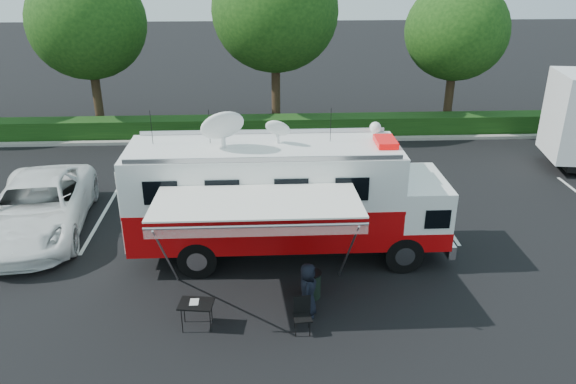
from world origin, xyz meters
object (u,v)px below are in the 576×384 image
white_suv (43,231)px  trash_bin (312,284)px  folding_table (196,305)px  command_truck (286,197)px

white_suv → trash_bin: size_ratio=8.40×
folding_table → trash_bin: size_ratio=1.19×
white_suv → folding_table: bearing=-50.0°
command_truck → white_suv: 8.58m
command_truck → folding_table: (-2.40, -3.52, -1.28)m
white_suv → folding_table: white_suv is taller
white_suv → trash_bin: bearing=-32.5°
command_truck → folding_table: bearing=-124.2°
command_truck → trash_bin: command_truck is taller
command_truck → trash_bin: bearing=-75.7°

